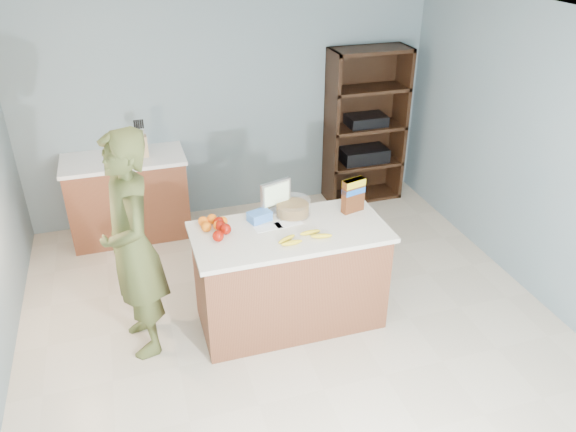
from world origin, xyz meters
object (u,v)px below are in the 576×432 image
object	(u,v)px
counter_peninsula	(290,280)
cereal_box	(353,193)
shelving_unit	(364,128)
tv	(276,195)
person	(132,247)

from	to	relation	value
counter_peninsula	cereal_box	world-z (taller)	cereal_box
shelving_unit	tv	xyz separation A→B (m)	(-1.57, -1.73, 0.19)
shelving_unit	cereal_box	world-z (taller)	shelving_unit
tv	person	bearing A→B (deg)	-168.26
counter_peninsula	shelving_unit	world-z (taller)	shelving_unit
person	cereal_box	bearing A→B (deg)	82.06
shelving_unit	tv	distance (m)	2.34
counter_peninsula	person	xyz separation A→B (m)	(-1.21, 0.08, 0.51)
counter_peninsula	tv	size ratio (longest dim) A/B	5.53
cereal_box	shelving_unit	bearing A→B (deg)	63.40
counter_peninsula	tv	bearing A→B (deg)	93.83
shelving_unit	person	xyz separation A→B (m)	(-2.76, -1.97, 0.06)
person	cereal_box	world-z (taller)	person
cereal_box	person	bearing A→B (deg)	-177.78
person	tv	xyz separation A→B (m)	(1.19, 0.25, 0.14)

